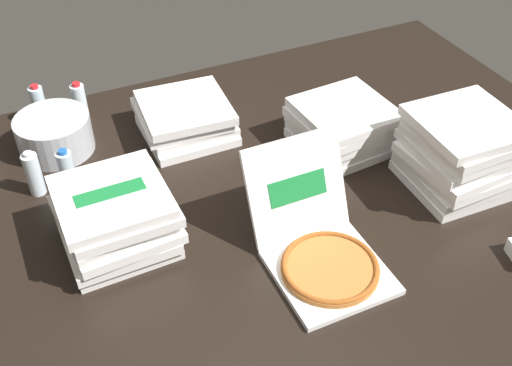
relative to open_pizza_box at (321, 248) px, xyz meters
name	(u,v)px	position (x,y,z in m)	size (l,w,h in m)	color
ground_plane	(257,232)	(-0.13, 0.23, -0.08)	(3.20, 2.40, 0.02)	black
open_pizza_box	(321,248)	(0.00, 0.00, 0.00)	(0.37, 0.53, 0.36)	white
pizza_stack_center_near	(343,126)	(0.43, 0.56, 0.03)	(0.42, 0.41, 0.20)	white
pizza_stack_right_mid	(116,218)	(-0.61, 0.39, 0.05)	(0.41, 0.41, 0.24)	white
pizza_stack_left_far	(185,118)	(-0.16, 0.93, 0.01)	(0.41, 0.41, 0.16)	white
pizza_stack_center_far	(462,152)	(0.70, 0.15, 0.09)	(0.41, 0.40, 0.32)	white
ice_bucket	(55,134)	(-0.71, 1.05, 0.01)	(0.32, 0.32, 0.16)	#B7BABF
water_bottle_0	(80,103)	(-0.56, 1.23, 0.03)	(0.06, 0.06, 0.20)	white
water_bottle_1	(39,105)	(-0.73, 1.28, 0.03)	(0.06, 0.06, 0.20)	silver
water_bottle_3	(34,174)	(-0.83, 0.80, 0.03)	(0.06, 0.06, 0.20)	white
water_bottle_4	(67,171)	(-0.71, 0.76, 0.03)	(0.06, 0.06, 0.20)	silver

